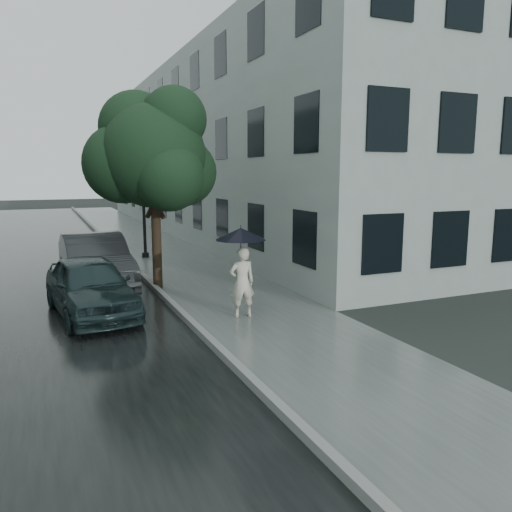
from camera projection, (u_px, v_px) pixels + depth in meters
name	position (u px, v px, depth m)	size (l,w,h in m)	color
ground	(292.00, 341.00, 10.03)	(120.00, 120.00, 0.00)	black
sidewalk	(165.00, 253.00, 20.98)	(3.50, 60.00, 0.01)	slate
kerb_near	(120.00, 254.00, 20.24)	(0.15, 60.00, 0.15)	slate
asphalt_road	(26.00, 262.00, 18.88)	(6.85, 60.00, 0.00)	black
building_near	(221.00, 153.00, 29.07)	(7.02, 36.00, 9.00)	#8D9993
pedestrian	(242.00, 282.00, 11.59)	(0.60, 0.39, 1.64)	beige
umbrella	(241.00, 234.00, 11.41)	(1.51, 1.51, 1.21)	black
street_tree	(153.00, 154.00, 14.02)	(3.81, 3.46, 5.72)	#332619
lamp_post	(139.00, 188.00, 19.38)	(0.82, 0.48, 4.79)	black
car_near	(90.00, 286.00, 11.77)	(1.65, 4.09, 1.39)	#19292B
car_far	(95.00, 261.00, 14.56)	(1.66, 4.77, 1.57)	black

